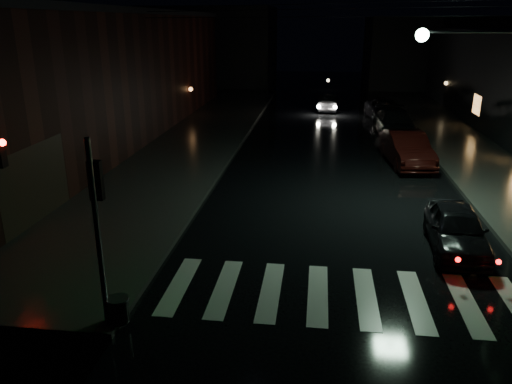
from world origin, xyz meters
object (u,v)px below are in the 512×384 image
(parked_car_b, at_px, (407,149))
(parked_car_c, at_px, (395,123))
(parked_car_a, at_px, (456,229))
(parked_car_d, at_px, (386,110))
(oncoming_car, at_px, (328,102))

(parked_car_b, distance_m, parked_car_c, 6.49)
(parked_car_a, distance_m, parked_car_d, 21.19)
(parked_car_c, relative_size, oncoming_car, 1.37)
(parked_car_d, relative_size, oncoming_car, 1.27)
(parked_car_a, xyz_separation_m, parked_car_c, (0.32, 15.92, 0.10))
(parked_car_a, height_order, parked_car_c, parked_car_c)
(parked_car_b, distance_m, parked_car_d, 11.75)
(parked_car_d, bearing_deg, parked_car_c, -96.49)
(parked_car_b, bearing_deg, parked_car_c, 80.92)
(parked_car_a, height_order, parked_car_d, parked_car_d)
(parked_car_c, xyz_separation_m, oncoming_car, (-3.87, 8.47, -0.13))
(parked_car_a, relative_size, parked_car_c, 0.74)
(parked_car_b, bearing_deg, parked_car_a, -96.09)
(parked_car_a, bearing_deg, oncoming_car, 101.85)
(parked_car_c, bearing_deg, oncoming_car, 113.08)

